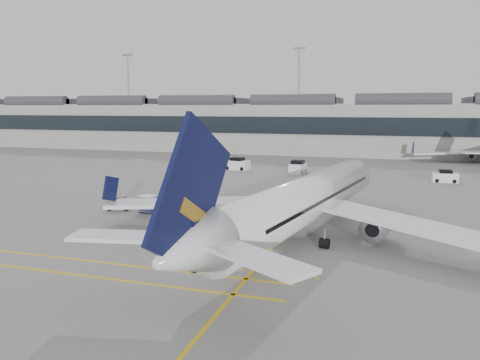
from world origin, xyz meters
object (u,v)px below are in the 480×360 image
(ramp_agent_a, at_px, (249,208))
(ramp_agent_b, at_px, (205,209))
(belt_loader, at_px, (273,210))
(baggage_cart_a, at_px, (178,210))
(pushback_tug, at_px, (120,204))
(airliner_main, at_px, (303,202))

(ramp_agent_a, distance_m, ramp_agent_b, 4.18)
(belt_loader, height_order, baggage_cart_a, belt_loader)
(ramp_agent_a, relative_size, pushback_tug, 0.61)
(pushback_tug, bearing_deg, ramp_agent_b, -18.29)
(ramp_agent_a, height_order, pushback_tug, ramp_agent_a)
(ramp_agent_a, bearing_deg, baggage_cart_a, -178.27)
(belt_loader, relative_size, ramp_agent_a, 3.05)
(baggage_cart_a, relative_size, ramp_agent_b, 1.16)
(airliner_main, distance_m, baggage_cart_a, 12.31)
(ramp_agent_a, height_order, ramp_agent_b, ramp_agent_a)
(airliner_main, relative_size, baggage_cart_a, 21.06)
(baggage_cart_a, relative_size, pushback_tug, 0.68)
(airliner_main, relative_size, ramp_agent_a, 23.76)
(baggage_cart_a, height_order, pushback_tug, baggage_cart_a)
(airliner_main, xyz_separation_m, belt_loader, (-4.01, 6.66, -2.39))
(ramp_agent_b, bearing_deg, belt_loader, 161.33)
(pushback_tug, bearing_deg, belt_loader, -8.43)
(belt_loader, bearing_deg, pushback_tug, -172.76)
(airliner_main, bearing_deg, pushback_tug, 176.94)
(baggage_cart_a, xyz_separation_m, ramp_agent_b, (1.90, 1.87, -0.17))
(belt_loader, height_order, ramp_agent_b, belt_loader)
(ramp_agent_b, xyz_separation_m, pushback_tug, (-9.51, 0.45, -0.20))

